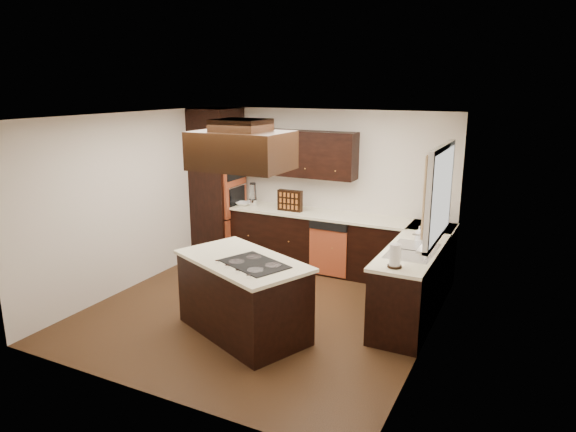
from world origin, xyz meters
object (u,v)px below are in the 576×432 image
(spice_rack, at_px, (290,201))
(range_hood, at_px, (242,150))
(island, at_px, (243,298))
(oven_column, at_px, (218,194))

(spice_rack, bearing_deg, range_hood, -77.37)
(island, bearing_deg, range_hood, 127.45)
(island, bearing_deg, oven_column, 152.65)
(island, height_order, range_hood, range_hood)
(oven_column, bearing_deg, spice_rack, 0.25)
(range_hood, bearing_deg, spice_rack, 102.91)
(oven_column, distance_m, range_hood, 3.13)
(oven_column, relative_size, range_hood, 2.02)
(island, height_order, spice_rack, spice_rack)
(oven_column, xyz_separation_m, range_hood, (1.88, -2.25, 1.10))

